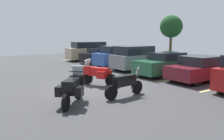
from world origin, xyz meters
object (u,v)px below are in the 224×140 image
object	(u,v)px
car_tan	(90,51)
car_green	(167,64)
car_black	(105,55)
car_maroon	(202,69)
motorcycle_second	(73,87)
motorcycle_third	(125,84)
motorcycle_touring	(98,73)
car_blue	(119,56)
car_grey	(137,58)

from	to	relation	value
car_tan	car_green	size ratio (longest dim) A/B	1.02
car_black	car_maroon	bearing A→B (deg)	-1.05
car_black	car_green	world-z (taller)	car_green
car_tan	car_maroon	bearing A→B (deg)	-0.61
motorcycle_second	motorcycle_third	xyz separation A→B (m)	(0.34, 2.24, -0.11)
motorcycle_touring	car_blue	size ratio (longest dim) A/B	0.43
car_tan	car_black	bearing A→B (deg)	1.00
motorcycle_touring	motorcycle_second	bearing A→B (deg)	-47.51
motorcycle_third	car_blue	bearing A→B (deg)	144.89
motorcycle_touring	car_maroon	distance (m)	6.09
motorcycle_touring	car_tan	xyz separation A→B (m)	(-11.09, 5.75, 0.34)
motorcycle_third	car_blue	world-z (taller)	car_blue
motorcycle_third	motorcycle_second	bearing A→B (deg)	-98.71
car_black	car_tan	bearing A→B (deg)	-179.00
motorcycle_second	car_tan	world-z (taller)	car_tan
car_tan	motorcycle_touring	bearing A→B (deg)	-27.42
motorcycle_third	car_grey	bearing A→B (deg)	135.13
car_green	motorcycle_touring	bearing A→B (deg)	-88.72
car_black	car_grey	size ratio (longest dim) A/B	1.11
motorcycle_second	car_maroon	size ratio (longest dim) A/B	0.37
motorcycle_second	car_maroon	world-z (taller)	car_maroon
motorcycle_third	car_tan	bearing A→B (deg)	156.47
motorcycle_third	car_green	distance (m)	6.34
motorcycle_touring	motorcycle_third	xyz separation A→B (m)	(2.58, -0.20, -0.08)
car_tan	car_black	distance (m)	2.89
motorcycle_touring	motorcycle_second	size ratio (longest dim) A/B	1.15
motorcycle_third	car_green	world-z (taller)	car_green
motorcycle_third	car_black	size ratio (longest dim) A/B	0.44
car_tan	car_maroon	xyz separation A→B (m)	(13.45, -0.14, -0.27)
motorcycle_third	car_maroon	distance (m)	5.81
motorcycle_third	car_black	xyz separation A→B (m)	(-10.79, 6.00, 0.15)
car_blue	car_maroon	distance (m)	7.89
motorcycle_second	car_green	distance (m)	8.32
motorcycle_third	car_tan	xyz separation A→B (m)	(-13.67, 5.95, 0.42)
car_grey	car_green	world-z (taller)	car_grey
motorcycle_third	car_black	world-z (taller)	car_black
motorcycle_third	car_tan	world-z (taller)	car_tan
car_grey	car_green	bearing A→B (deg)	3.23
car_black	car_maroon	world-z (taller)	car_maroon
motorcycle_second	car_black	distance (m)	13.31
car_grey	motorcycle_touring	bearing A→B (deg)	-60.70
car_grey	car_green	distance (m)	2.90
car_green	car_maroon	xyz separation A→B (m)	(2.49, 0.08, -0.02)
motorcycle_second	car_tan	bearing A→B (deg)	148.41
car_black	motorcycle_second	bearing A→B (deg)	-38.28
car_grey	car_green	size ratio (longest dim) A/B	0.90
motorcycle_touring	car_black	size ratio (longest dim) A/B	0.40
motorcycle_third	car_grey	world-z (taller)	car_grey
motorcycle_second	car_black	bearing A→B (deg)	141.72
car_blue	car_green	world-z (taller)	car_blue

